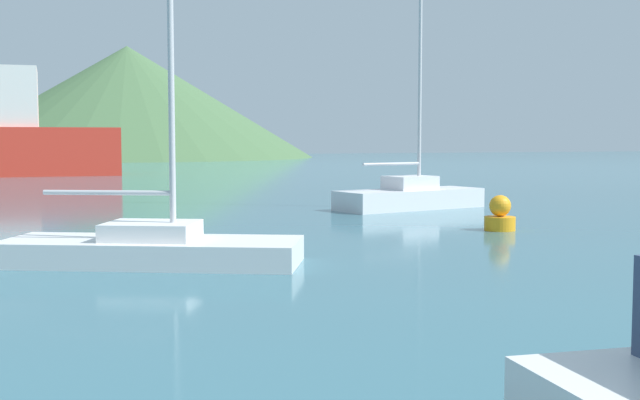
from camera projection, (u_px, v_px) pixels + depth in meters
sailboat_inner at (410, 194)px, 27.68m from camera, size 5.64×2.85×11.44m
sailboat_middle at (152, 246)px, 15.48m from camera, size 5.97×4.34×7.72m
buoy_marker at (500, 216)px, 21.15m from camera, size 0.81×0.81×0.94m
hill_central at (128, 102)px, 103.17m from camera, size 47.65×47.65×14.28m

